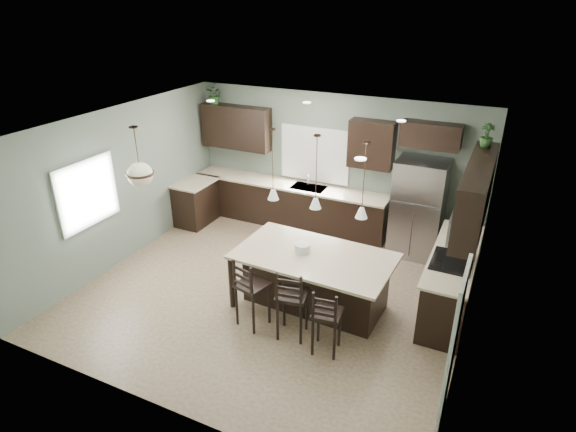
% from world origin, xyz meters
% --- Properties ---
extents(ground, '(6.00, 6.00, 0.00)m').
position_xyz_m(ground, '(0.00, 0.00, 0.00)').
color(ground, '#9E8466').
rests_on(ground, ground).
extents(pantry_door, '(0.04, 0.82, 2.04)m').
position_xyz_m(pantry_door, '(2.98, -1.55, 1.02)').
color(pantry_door, white).
rests_on(pantry_door, ground).
extents(window_back, '(1.35, 0.02, 1.00)m').
position_xyz_m(window_back, '(-0.40, 2.73, 1.55)').
color(window_back, white).
rests_on(window_back, room_shell).
extents(window_left, '(0.02, 1.10, 1.00)m').
position_xyz_m(window_left, '(-2.98, -0.80, 1.55)').
color(window_left, white).
rests_on(window_left, room_shell).
extents(left_return_cabs, '(0.60, 0.90, 0.90)m').
position_xyz_m(left_return_cabs, '(-2.70, 1.70, 0.45)').
color(left_return_cabs, black).
rests_on(left_return_cabs, ground).
extents(left_return_countertop, '(0.66, 0.96, 0.04)m').
position_xyz_m(left_return_countertop, '(-2.68, 1.70, 0.92)').
color(left_return_countertop, beige).
rests_on(left_return_countertop, left_return_cabs).
extents(back_lower_cabs, '(4.20, 0.60, 0.90)m').
position_xyz_m(back_lower_cabs, '(-0.85, 2.45, 0.45)').
color(back_lower_cabs, black).
rests_on(back_lower_cabs, ground).
extents(back_countertop, '(4.20, 0.66, 0.04)m').
position_xyz_m(back_countertop, '(-0.85, 2.43, 0.92)').
color(back_countertop, beige).
rests_on(back_countertop, back_lower_cabs).
extents(sink_inset, '(0.70, 0.45, 0.01)m').
position_xyz_m(sink_inset, '(-0.40, 2.43, 0.94)').
color(sink_inset, gray).
rests_on(sink_inset, back_countertop).
extents(faucet, '(0.02, 0.02, 0.28)m').
position_xyz_m(faucet, '(-0.40, 2.40, 1.08)').
color(faucet, silver).
rests_on(faucet, back_countertop).
extents(back_upper_left, '(1.55, 0.34, 0.90)m').
position_xyz_m(back_upper_left, '(-2.15, 2.58, 1.95)').
color(back_upper_left, black).
rests_on(back_upper_left, room_shell).
extents(back_upper_right, '(0.85, 0.34, 0.90)m').
position_xyz_m(back_upper_right, '(0.80, 2.58, 1.95)').
color(back_upper_right, black).
rests_on(back_upper_right, room_shell).
extents(fridge_header, '(1.05, 0.34, 0.45)m').
position_xyz_m(fridge_header, '(1.85, 2.58, 2.25)').
color(fridge_header, black).
rests_on(fridge_header, room_shell).
extents(right_lower_cabs, '(0.60, 2.35, 0.90)m').
position_xyz_m(right_lower_cabs, '(2.70, 0.87, 0.45)').
color(right_lower_cabs, black).
rests_on(right_lower_cabs, ground).
extents(right_countertop, '(0.66, 2.35, 0.04)m').
position_xyz_m(right_countertop, '(2.68, 0.87, 0.92)').
color(right_countertop, beige).
rests_on(right_countertop, right_lower_cabs).
extents(cooktop, '(0.58, 0.75, 0.02)m').
position_xyz_m(cooktop, '(2.68, 0.60, 0.94)').
color(cooktop, black).
rests_on(cooktop, right_countertop).
extents(wall_oven_front, '(0.01, 0.72, 0.60)m').
position_xyz_m(wall_oven_front, '(2.40, 0.60, 0.45)').
color(wall_oven_front, gray).
rests_on(wall_oven_front, right_lower_cabs).
extents(right_upper_cabs, '(0.34, 2.35, 0.90)m').
position_xyz_m(right_upper_cabs, '(2.83, 0.87, 1.95)').
color(right_upper_cabs, black).
rests_on(right_upper_cabs, room_shell).
extents(microwave, '(0.40, 0.75, 0.40)m').
position_xyz_m(microwave, '(2.78, 0.60, 1.55)').
color(microwave, gray).
rests_on(microwave, right_upper_cabs).
extents(refrigerator, '(0.90, 0.74, 1.85)m').
position_xyz_m(refrigerator, '(1.82, 2.35, 0.93)').
color(refrigerator, '#919299').
rests_on(refrigerator, ground).
extents(kitchen_island, '(2.44, 1.46, 0.92)m').
position_xyz_m(kitchen_island, '(0.76, -0.06, 0.46)').
color(kitchen_island, black).
rests_on(kitchen_island, ground).
extents(serving_dish, '(0.24, 0.24, 0.14)m').
position_xyz_m(serving_dish, '(0.56, -0.05, 0.99)').
color(serving_dish, silver).
rests_on(serving_dish, kitchen_island).
extents(bar_stool_left, '(0.51, 0.51, 1.13)m').
position_xyz_m(bar_stool_left, '(0.13, -0.87, 0.56)').
color(bar_stool_left, black).
rests_on(bar_stool_left, ground).
extents(bar_stool_center, '(0.48, 0.48, 1.13)m').
position_xyz_m(bar_stool_center, '(0.76, -0.85, 0.57)').
color(bar_stool_center, black).
rests_on(bar_stool_center, ground).
extents(bar_stool_right, '(0.43, 0.43, 1.04)m').
position_xyz_m(bar_stool_right, '(1.33, -0.96, 0.52)').
color(bar_stool_right, black).
rests_on(bar_stool_right, ground).
extents(pendant_left, '(0.17, 0.17, 1.10)m').
position_xyz_m(pendant_left, '(0.06, -0.03, 2.25)').
color(pendant_left, white).
rests_on(pendant_left, room_shell).
extents(pendant_center, '(0.17, 0.17, 1.10)m').
position_xyz_m(pendant_center, '(0.76, -0.06, 2.25)').
color(pendant_center, white).
rests_on(pendant_center, room_shell).
extents(pendant_right, '(0.17, 0.17, 1.10)m').
position_xyz_m(pendant_right, '(1.46, -0.09, 2.25)').
color(pendant_right, white).
rests_on(pendant_right, room_shell).
extents(chandelier, '(0.42, 0.42, 0.94)m').
position_xyz_m(chandelier, '(-1.80, -0.78, 2.33)').
color(chandelier, beige).
rests_on(chandelier, room_shell).
extents(plant_back_left, '(0.44, 0.41, 0.39)m').
position_xyz_m(plant_back_left, '(-2.61, 2.55, 2.60)').
color(plant_back_left, '#2A5626').
rests_on(plant_back_left, back_upper_left).
extents(plant_right_wall, '(0.24, 0.24, 0.36)m').
position_xyz_m(plant_right_wall, '(2.80, 1.72, 2.58)').
color(plant_right_wall, '#285023').
rests_on(plant_right_wall, right_upper_cabs).
extents(room_shell, '(6.00, 6.00, 6.00)m').
position_xyz_m(room_shell, '(0.00, 0.00, 1.70)').
color(room_shell, slate).
rests_on(room_shell, ground).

